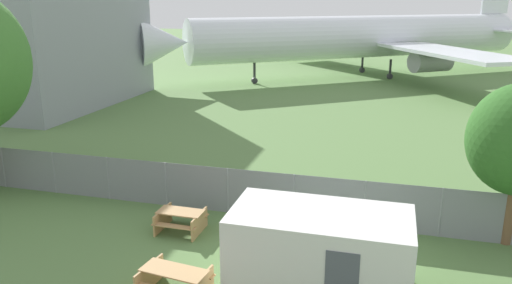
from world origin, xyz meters
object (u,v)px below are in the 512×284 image
Objects in this scene: picnic_bench_near_cabin at (174,279)px; picnic_bench_open_grass at (181,219)px; airplane at (366,37)px; portable_cabin at (320,252)px.

picnic_bench_near_cabin is 3.94m from picnic_bench_open_grass.
airplane is 41.15m from portable_cabin.
portable_cabin is (1.28, -41.03, -2.88)m from airplane.
portable_cabin is at bearing 54.89° from airplane.
airplane is 19.57× the size of picnic_bench_near_cabin.
portable_cabin is at bearing -24.53° from picnic_bench_open_grass.
picnic_bench_open_grass is at bearing 111.11° from picnic_bench_near_cabin.
picnic_bench_near_cabin is at bearing 49.71° from airplane.
picnic_bench_open_grass is (-1.42, 3.68, -0.01)m from picnic_bench_near_cabin.
portable_cabin is at bearing 18.91° from picnic_bench_near_cabin.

